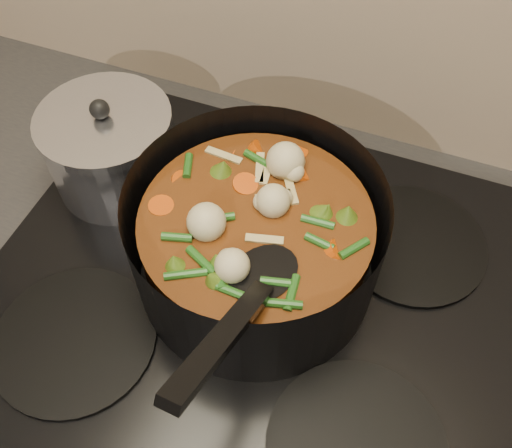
% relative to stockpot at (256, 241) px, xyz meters
% --- Properties ---
extents(counter, '(2.64, 0.64, 0.91)m').
position_rel_stockpot_xyz_m(counter, '(0.01, -0.02, -0.54)').
color(counter, brown).
rests_on(counter, ground).
extents(stovetop, '(0.62, 0.54, 0.03)m').
position_rel_stockpot_xyz_m(stovetop, '(0.01, -0.02, -0.07)').
color(stovetop, black).
rests_on(stovetop, counter).
extents(stockpot, '(0.34, 0.41, 0.20)m').
position_rel_stockpot_xyz_m(stockpot, '(0.00, 0.00, 0.00)').
color(stockpot, black).
rests_on(stockpot, stovetop).
extents(saucepan, '(0.17, 0.17, 0.14)m').
position_rel_stockpot_xyz_m(saucepan, '(-0.22, 0.07, -0.01)').
color(saucepan, silver).
rests_on(saucepan, stovetop).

